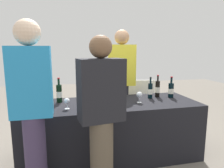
{
  "coord_description": "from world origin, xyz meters",
  "views": [
    {
      "loc": [
        -0.58,
        -2.52,
        1.45
      ],
      "look_at": [
        0.0,
        0.0,
        1.0
      ],
      "focal_mm": 32.62,
      "sensor_mm": 36.0,
      "label": 1
    }
  ],
  "objects_px": {
    "wine_bottle_0": "(46,96)",
    "wine_glass_2": "(88,100)",
    "server_pouring": "(122,80)",
    "guest_1": "(101,114)",
    "wine_glass_3": "(94,97)",
    "menu_board": "(139,104)",
    "wine_bottle_4": "(157,89)",
    "wine_glass_5": "(139,95)",
    "wine_bottle_3": "(150,91)",
    "wine_glass_4": "(120,100)",
    "wine_bottle_5": "(171,90)",
    "wine_bottle_1": "(59,93)",
    "wine_glass_0": "(50,101)",
    "wine_glass_1": "(67,101)",
    "wine_bottle_2": "(112,92)",
    "guest_0": "(32,105)"
  },
  "relations": [
    {
      "from": "wine_bottle_3",
      "to": "wine_bottle_1",
      "type": "bearing_deg",
      "value": 177.33
    },
    {
      "from": "wine_bottle_5",
      "to": "wine_glass_0",
      "type": "height_order",
      "value": "wine_bottle_5"
    },
    {
      "from": "wine_bottle_0",
      "to": "wine_glass_3",
      "type": "distance_m",
      "value": 0.61
    },
    {
      "from": "wine_glass_5",
      "to": "menu_board",
      "type": "relative_size",
      "value": 0.16
    },
    {
      "from": "wine_glass_3",
      "to": "menu_board",
      "type": "distance_m",
      "value": 1.47
    },
    {
      "from": "wine_glass_4",
      "to": "guest_1",
      "type": "distance_m",
      "value": 0.6
    },
    {
      "from": "wine_bottle_5",
      "to": "guest_1",
      "type": "height_order",
      "value": "guest_1"
    },
    {
      "from": "wine_bottle_1",
      "to": "wine_bottle_3",
      "type": "distance_m",
      "value": 1.27
    },
    {
      "from": "server_pouring",
      "to": "menu_board",
      "type": "xyz_separation_m",
      "value": [
        0.43,
        0.3,
        -0.51
      ]
    },
    {
      "from": "wine_bottle_0",
      "to": "wine_glass_4",
      "type": "distance_m",
      "value": 0.93
    },
    {
      "from": "wine_bottle_0",
      "to": "server_pouring",
      "type": "bearing_deg",
      "value": 25.73
    },
    {
      "from": "wine_glass_5",
      "to": "server_pouring",
      "type": "height_order",
      "value": "server_pouring"
    },
    {
      "from": "wine_glass_2",
      "to": "wine_glass_3",
      "type": "bearing_deg",
      "value": 56.4
    },
    {
      "from": "wine_bottle_5",
      "to": "wine_glass_1",
      "type": "height_order",
      "value": "wine_bottle_5"
    },
    {
      "from": "wine_bottle_5",
      "to": "guest_1",
      "type": "distance_m",
      "value": 1.41
    },
    {
      "from": "wine_bottle_0",
      "to": "wine_bottle_2",
      "type": "xyz_separation_m",
      "value": [
        0.86,
        0.02,
        0.0
      ]
    },
    {
      "from": "wine_bottle_3",
      "to": "wine_glass_4",
      "type": "bearing_deg",
      "value": -149.28
    },
    {
      "from": "wine_bottle_3",
      "to": "menu_board",
      "type": "height_order",
      "value": "wine_bottle_3"
    },
    {
      "from": "wine_bottle_0",
      "to": "wine_glass_2",
      "type": "relative_size",
      "value": 2.09
    },
    {
      "from": "wine_glass_5",
      "to": "guest_0",
      "type": "height_order",
      "value": "guest_0"
    },
    {
      "from": "wine_bottle_1",
      "to": "wine_bottle_3",
      "type": "height_order",
      "value": "wine_bottle_1"
    },
    {
      "from": "guest_0",
      "to": "wine_bottle_3",
      "type": "bearing_deg",
      "value": 26.76
    },
    {
      "from": "wine_bottle_3",
      "to": "wine_bottle_4",
      "type": "xyz_separation_m",
      "value": [
        0.13,
        0.05,
        0.01
      ]
    },
    {
      "from": "wine_bottle_5",
      "to": "menu_board",
      "type": "distance_m",
      "value": 0.96
    },
    {
      "from": "wine_glass_0",
      "to": "wine_glass_2",
      "type": "height_order",
      "value": "wine_glass_2"
    },
    {
      "from": "wine_bottle_4",
      "to": "wine_glass_0",
      "type": "distance_m",
      "value": 1.53
    },
    {
      "from": "wine_bottle_3",
      "to": "wine_glass_1",
      "type": "xyz_separation_m",
      "value": [
        -1.17,
        -0.28,
        -0.02
      ]
    },
    {
      "from": "wine_glass_4",
      "to": "wine_bottle_5",
      "type": "bearing_deg",
      "value": 19.11
    },
    {
      "from": "wine_bottle_4",
      "to": "wine_glass_1",
      "type": "xyz_separation_m",
      "value": [
        -1.3,
        -0.32,
        -0.03
      ]
    },
    {
      "from": "server_pouring",
      "to": "guest_1",
      "type": "xyz_separation_m",
      "value": [
        -0.58,
        -1.34,
        -0.11
      ]
    },
    {
      "from": "wine_glass_2",
      "to": "wine_bottle_2",
      "type": "bearing_deg",
      "value": 42.01
    },
    {
      "from": "wine_glass_3",
      "to": "wine_glass_4",
      "type": "relative_size",
      "value": 1.2
    },
    {
      "from": "wine_glass_1",
      "to": "wine_bottle_2",
      "type": "bearing_deg",
      "value": 23.69
    },
    {
      "from": "wine_bottle_2",
      "to": "wine_glass_5",
      "type": "relative_size",
      "value": 2.13
    },
    {
      "from": "wine_bottle_5",
      "to": "wine_glass_2",
      "type": "height_order",
      "value": "wine_bottle_5"
    },
    {
      "from": "wine_bottle_0",
      "to": "wine_glass_2",
      "type": "distance_m",
      "value": 0.58
    },
    {
      "from": "wine_bottle_1",
      "to": "wine_glass_4",
      "type": "distance_m",
      "value": 0.82
    },
    {
      "from": "wine_bottle_4",
      "to": "wine_glass_5",
      "type": "height_order",
      "value": "wine_bottle_4"
    },
    {
      "from": "wine_glass_0",
      "to": "wine_glass_2",
      "type": "distance_m",
      "value": 0.44
    },
    {
      "from": "wine_bottle_1",
      "to": "menu_board",
      "type": "height_order",
      "value": "wine_bottle_1"
    },
    {
      "from": "wine_bottle_4",
      "to": "guest_1",
      "type": "relative_size",
      "value": 0.21
    },
    {
      "from": "wine_glass_0",
      "to": "wine_bottle_0",
      "type": "bearing_deg",
      "value": 104.54
    },
    {
      "from": "wine_glass_4",
      "to": "wine_bottle_0",
      "type": "bearing_deg",
      "value": 161.99
    },
    {
      "from": "wine_glass_2",
      "to": "wine_glass_4",
      "type": "xyz_separation_m",
      "value": [
        0.4,
        0.03,
        -0.02
      ]
    },
    {
      "from": "wine_glass_1",
      "to": "wine_glass_3",
      "type": "relative_size",
      "value": 0.88
    },
    {
      "from": "wine_bottle_0",
      "to": "wine_bottle_4",
      "type": "distance_m",
      "value": 1.56
    },
    {
      "from": "wine_bottle_2",
      "to": "wine_glass_2",
      "type": "height_order",
      "value": "wine_bottle_2"
    },
    {
      "from": "wine_bottle_1",
      "to": "server_pouring",
      "type": "height_order",
      "value": "server_pouring"
    },
    {
      "from": "wine_bottle_2",
      "to": "wine_glass_0",
      "type": "xyz_separation_m",
      "value": [
        -0.8,
        -0.25,
        -0.01
      ]
    },
    {
      "from": "wine_bottle_1",
      "to": "wine_glass_1",
      "type": "height_order",
      "value": "wine_bottle_1"
    }
  ]
}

